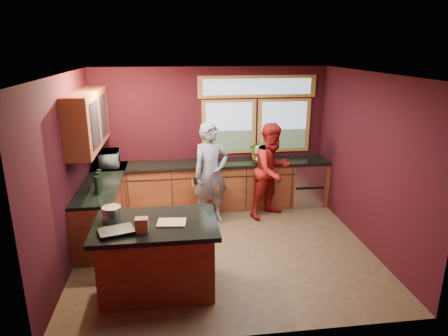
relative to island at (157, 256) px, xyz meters
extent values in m
plane|color=brown|center=(1.00, 0.95, -0.48)|extent=(4.50, 4.50, 0.00)
cube|color=black|center=(1.00, 2.95, 0.87)|extent=(4.50, 0.02, 2.70)
cube|color=black|center=(1.00, -1.05, 0.87)|extent=(4.50, 0.02, 2.70)
cube|color=black|center=(-1.25, 0.95, 0.87)|extent=(0.02, 4.00, 2.70)
cube|color=black|center=(3.25, 0.95, 0.87)|extent=(0.02, 4.00, 2.70)
cube|color=silver|center=(1.00, 0.95, 2.22)|extent=(4.50, 4.00, 0.02)
cube|color=#8198B3|center=(1.35, 2.93, 1.07)|extent=(1.06, 0.02, 1.06)
cube|color=#8198B3|center=(2.45, 2.93, 1.07)|extent=(1.06, 0.02, 1.06)
cube|color=olive|center=(1.90, 2.93, 1.84)|extent=(2.30, 0.02, 0.42)
cube|color=#5F2216|center=(-1.07, 1.80, 1.47)|extent=(0.36, 1.80, 0.90)
cube|color=#5F2216|center=(1.00, 2.65, -0.04)|extent=(4.50, 0.60, 0.88)
cube|color=black|center=(1.00, 2.64, 0.43)|extent=(4.50, 0.64, 0.05)
cube|color=#B7B7BC|center=(2.85, 2.63, -0.05)|extent=(0.60, 0.58, 0.85)
cube|color=black|center=(2.10, 2.61, 0.43)|extent=(0.66, 0.46, 0.05)
cube|color=#5F2216|center=(-0.95, 1.80, -0.04)|extent=(0.60, 2.30, 0.88)
cube|color=black|center=(-0.94, 1.80, 0.43)|extent=(0.64, 2.30, 0.05)
cube|color=#5F2216|center=(0.00, 0.00, -0.04)|extent=(1.40, 0.90, 0.88)
cube|color=black|center=(0.00, 0.00, 0.44)|extent=(1.55, 1.05, 0.06)
imported|color=slate|center=(0.90, 2.00, 0.43)|extent=(0.77, 0.63, 1.82)
imported|color=maroon|center=(2.04, 2.14, 0.40)|extent=(1.08, 1.02, 1.76)
imported|color=#999999|center=(-0.92, 2.65, 0.60)|extent=(0.39, 0.55, 0.29)
imported|color=#999999|center=(1.88, 2.70, 0.65)|extent=(0.35, 0.30, 0.39)
cylinder|color=white|center=(1.87, 2.65, 0.59)|extent=(0.12, 0.12, 0.28)
cube|color=tan|center=(0.20, -0.05, 0.48)|extent=(0.38, 0.29, 0.02)
cylinder|color=silver|center=(-0.55, 0.15, 0.56)|extent=(0.24, 0.24, 0.18)
cube|color=brown|center=(-0.15, -0.25, 0.56)|extent=(0.15, 0.12, 0.18)
cube|color=black|center=(-0.45, -0.25, 0.49)|extent=(0.47, 0.39, 0.05)
camera|label=1|loc=(0.26, -4.66, 2.60)|focal=32.00mm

